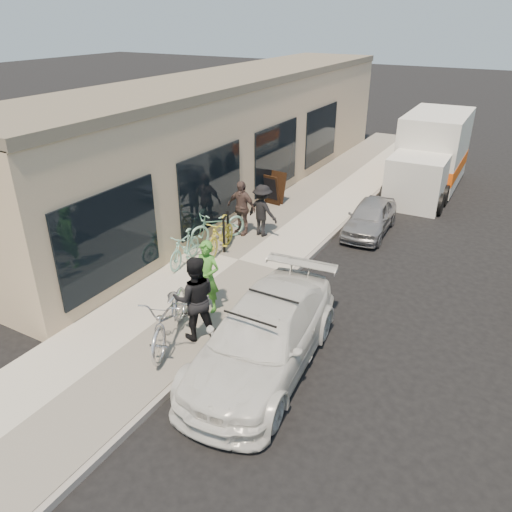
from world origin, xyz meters
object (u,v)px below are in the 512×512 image
at_px(tandem_bike, 170,315).
at_px(cruiser_bike_b, 218,226).
at_px(sandwich_board, 273,188).
at_px(cruiser_bike_a, 185,248).
at_px(cruiser_bike_c, 220,235).
at_px(sedan_white, 263,337).
at_px(woman_rider, 207,277).
at_px(bystander_b, 241,208).
at_px(sedan_silver, 370,217).
at_px(bike_rack, 226,228).
at_px(moving_truck, 430,157).
at_px(man_standing, 195,298).
at_px(bystander_a, 262,211).

bearing_deg(tandem_bike, cruiser_bike_b, 90.29).
distance_m(sandwich_board, cruiser_bike_a, 5.19).
relative_size(cruiser_bike_b, cruiser_bike_c, 1.14).
bearing_deg(sandwich_board, cruiser_bike_a, -82.00).
distance_m(sedan_white, cruiser_bike_c, 4.88).
relative_size(woman_rider, bystander_b, 1.02).
height_order(sedan_silver, tandem_bike, tandem_bike).
height_order(bike_rack, moving_truck, moving_truck).
distance_m(sandwich_board, cruiser_bike_b, 3.57).
distance_m(bike_rack, tandem_bike, 4.50).
height_order(sedan_white, woman_rider, woman_rider).
bearing_deg(sedan_silver, cruiser_bike_b, -141.42).
xyz_separation_m(man_standing, cruiser_bike_b, (-2.20, 4.14, -0.40)).
height_order(tandem_bike, cruiser_bike_c, tandem_bike).
distance_m(sandwich_board, bystander_b, 2.77).
relative_size(man_standing, bystander_b, 1.10).
bearing_deg(sandwich_board, sedan_silver, -0.46).
distance_m(bike_rack, sedan_white, 5.14).
bearing_deg(bystander_a, sedan_silver, -130.36).
xyz_separation_m(sandwich_board, bystander_b, (0.37, -2.74, 0.27)).
height_order(bike_rack, bystander_a, bystander_a).
bearing_deg(moving_truck, cruiser_bike_b, -117.15).
bearing_deg(cruiser_bike_a, cruiser_bike_c, 61.87).
distance_m(bystander_a, bystander_b, 0.63).
relative_size(cruiser_bike_b, bystander_a, 1.21).
bearing_deg(woman_rider, sedan_white, -29.71).
bearing_deg(sedan_white, bike_rack, 124.59).
height_order(cruiser_bike_b, cruiser_bike_c, cruiser_bike_c).
distance_m(bike_rack, cruiser_bike_b, 0.48).
bearing_deg(bike_rack, moving_truck, 67.10).
bearing_deg(cruiser_bike_c, cruiser_bike_a, -119.43).
xyz_separation_m(sedan_silver, cruiser_bike_c, (-3.04, -3.67, 0.14)).
height_order(bystander_a, bystander_b, bystander_b).
xyz_separation_m(cruiser_bike_c, bystander_b, (-0.16, 1.38, 0.32)).
bearing_deg(woman_rider, man_standing, -71.68).
relative_size(sedan_silver, bystander_b, 1.81).
bearing_deg(cruiser_bike_a, bike_rack, 67.50).
xyz_separation_m(man_standing, cruiser_bike_a, (-2.17, 2.52, -0.44)).
bearing_deg(cruiser_bike_c, cruiser_bike_b, 120.63).
xyz_separation_m(cruiser_bike_b, cruiser_bike_c, (0.44, -0.55, 0.00)).
relative_size(sandwich_board, cruiser_bike_b, 0.57).
relative_size(woman_rider, cruiser_bike_c, 1.00).
bearing_deg(tandem_bike, bike_rack, 86.48).
distance_m(moving_truck, bystander_a, 7.99).
height_order(bike_rack, sandwich_board, sandwich_board).
distance_m(woman_rider, bystander_a, 4.30).
bearing_deg(sedan_white, bystander_a, 113.20).
height_order(moving_truck, tandem_bike, moving_truck).
distance_m(cruiser_bike_b, cruiser_bike_c, 0.71).
xyz_separation_m(sedan_white, sedan_silver, (-0.26, 7.26, -0.16)).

